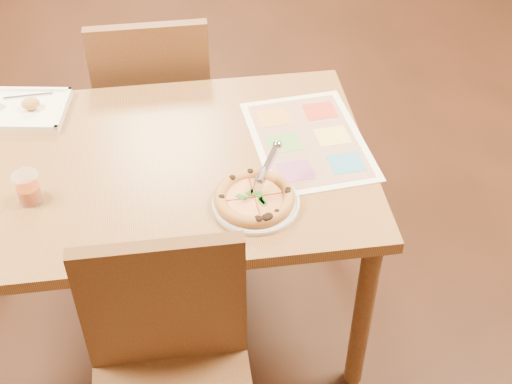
{
  "coord_description": "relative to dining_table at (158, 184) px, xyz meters",
  "views": [
    {
      "loc": [
        0.08,
        -1.66,
        2.11
      ],
      "look_at": [
        0.28,
        -0.22,
        0.77
      ],
      "focal_mm": 50.0,
      "sensor_mm": 36.0,
      "label": 1
    }
  ],
  "objects": [
    {
      "name": "menu",
      "position": [
        0.48,
        0.04,
        0.09
      ],
      "size": [
        0.38,
        0.5,
        0.0
      ],
      "primitive_type": "cube",
      "rotation": [
        0.0,
        0.0,
        0.09
      ],
      "color": "white",
      "rests_on": "dining_table"
    },
    {
      "name": "chair_far",
      "position": [
        -0.0,
        0.6,
        -0.07
      ],
      "size": [
        0.42,
        0.42,
        0.47
      ],
      "rotation": [
        0.0,
        0.0,
        3.14
      ],
      "color": "brown",
      "rests_on": "ground"
    },
    {
      "name": "appetizer_tray",
      "position": [
        -0.44,
        0.32,
        0.1
      ],
      "size": [
        0.35,
        0.27,
        0.06
      ],
      "rotation": [
        0.0,
        0.0,
        -0.16
      ],
      "color": "white",
      "rests_on": "dining_table"
    },
    {
      "name": "glass_tumbler",
      "position": [
        -0.36,
        -0.11,
        0.13
      ],
      "size": [
        0.07,
        0.07,
        0.09
      ],
      "rotation": [
        0.0,
        0.0,
        -0.15
      ],
      "color": "#8E300A",
      "rests_on": "dining_table"
    },
    {
      "name": "plate",
      "position": [
        0.28,
        -0.22,
        0.09
      ],
      "size": [
        0.25,
        0.25,
        0.01
      ],
      "primitive_type": "cylinder",
      "rotation": [
        0.0,
        0.0,
        -0.02
      ],
      "color": "white",
      "rests_on": "dining_table"
    },
    {
      "name": "pizza",
      "position": [
        0.27,
        -0.22,
        0.11
      ],
      "size": [
        0.23,
        0.23,
        0.03
      ],
      "rotation": [
        0.0,
        0.0,
        0.07
      ],
      "color": "#C68243",
      "rests_on": "plate"
    },
    {
      "name": "chair_near",
      "position": [
        0.0,
        -0.6,
        -0.07
      ],
      "size": [
        0.42,
        0.42,
        0.47
      ],
      "color": "brown",
      "rests_on": "ground"
    },
    {
      "name": "dining_table",
      "position": [
        0.0,
        0.0,
        0.0
      ],
      "size": [
        1.3,
        0.85,
        0.72
      ],
      "color": "olive",
      "rests_on": "ground"
    },
    {
      "name": "pizza_cutter",
      "position": [
        0.31,
        -0.17,
        0.17
      ],
      "size": [
        0.1,
        0.14,
        0.09
      ],
      "rotation": [
        0.0,
        0.0,
        0.99
      ],
      "color": "silver",
      "rests_on": "pizza"
    }
  ]
}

